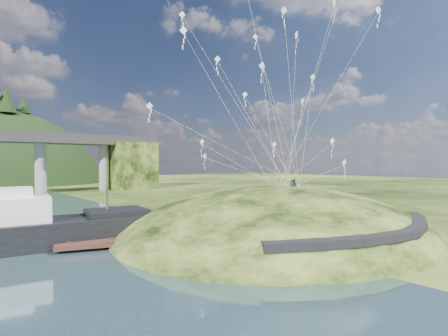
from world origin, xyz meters
TOP-DOWN VIEW (x-y plane):
  - ground at (0.00, 0.00)m, footprint 320.00×320.00m
  - grass_hill at (8.00, 2.00)m, footprint 36.00×32.00m
  - footpath at (7.46, -9.74)m, footprint 22.29×5.84m
  - work_barge at (-13.05, 11.25)m, footprint 20.84×8.19m
  - wooden_dock at (-4.91, 6.04)m, footprint 15.93×7.38m
  - kite_flyers at (9.76, 1.21)m, footprint 1.85×1.29m
  - kite_swarm at (8.63, 3.55)m, footprint 21.46×16.81m

SIDE VIEW (x-z plane):
  - grass_hill at x=8.00m, z-range -8.00..5.00m
  - ground at x=0.00m, z-range 0.00..0.00m
  - wooden_dock at x=-4.91m, z-range -0.07..1.07m
  - work_barge at x=-13.05m, z-range -1.77..5.33m
  - footpath at x=7.46m, z-range 1.67..2.50m
  - kite_flyers at x=9.76m, z-range 4.94..6.60m
  - kite_swarm at x=8.63m, z-range 7.64..28.24m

